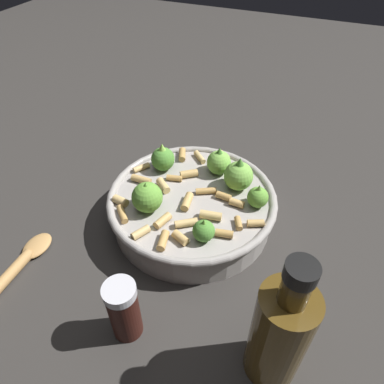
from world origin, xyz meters
TOP-DOWN VIEW (x-y plane):
  - ground_plane at (0.00, 0.00)m, footprint 2.40×2.40m
  - cooking_pan at (-0.00, -0.00)m, footprint 0.27×0.27m
  - pepper_shaker at (0.00, 0.21)m, footprint 0.04×0.04m
  - olive_oil_bottle at (-0.17, 0.18)m, footprint 0.06×0.06m
  - wooden_spoon at (0.19, 0.22)m, footprint 0.04×0.23m

SIDE VIEW (x-z plane):
  - ground_plane at x=0.00m, z-range 0.00..0.00m
  - wooden_spoon at x=0.19m, z-range 0.00..0.02m
  - cooking_pan at x=0.00m, z-range -0.02..0.09m
  - pepper_shaker at x=0.00m, z-range 0.00..0.09m
  - olive_oil_bottle at x=-0.17m, z-range -0.02..0.17m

